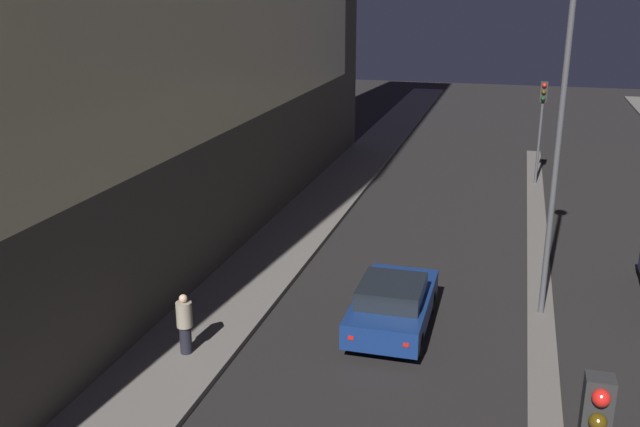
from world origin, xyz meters
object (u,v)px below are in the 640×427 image
at_px(traffic_light_mid, 542,110).
at_px(street_lamp, 564,91).
at_px(car_left_lane, 393,304).
at_px(pedestrian_on_left_sidewalk, 185,323).

bearing_deg(traffic_light_mid, street_lamp, -90.00).
distance_m(street_lamp, car_left_lane, 7.09).
bearing_deg(pedestrian_on_left_sidewalk, car_left_lane, 31.69).
height_order(street_lamp, car_left_lane, street_lamp).
distance_m(car_left_lane, pedestrian_on_left_sidewalk, 5.53).
height_order(traffic_light_mid, car_left_lane, traffic_light_mid).
distance_m(traffic_light_mid, street_lamp, 14.59).
xyz_separation_m(car_left_lane, pedestrian_on_left_sidewalk, (-4.70, -2.90, 0.21)).
bearing_deg(street_lamp, pedestrian_on_left_sidewalk, -150.55).
xyz_separation_m(traffic_light_mid, street_lamp, (0.00, -14.33, 2.78)).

